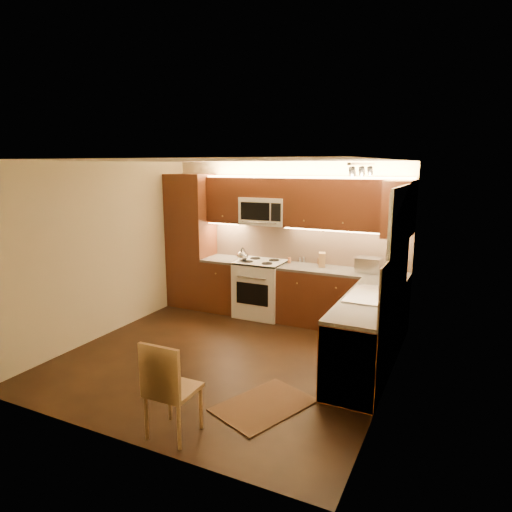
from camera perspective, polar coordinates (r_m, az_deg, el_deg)
The scene contains 37 objects.
floor at distance 5.99m, azimuth -3.66°, elevation -12.65°, with size 4.00×4.00×0.01m, color black.
ceiling at distance 5.46m, azimuth -4.00°, elevation 12.03°, with size 4.00×4.00×0.01m, color beige.
wall_back at distance 7.37m, azimuth 3.83°, elevation 2.13°, with size 4.00×0.01×2.50m, color #BEB18B.
wall_front at distance 4.03m, azimuth -17.99°, elevation -6.36°, with size 4.00×0.01×2.50m, color #BEB18B.
wall_left at distance 6.79m, azimuth -18.71°, elevation 0.73°, with size 0.01×4.00×2.50m, color #BEB18B.
wall_right at distance 4.95m, azimuth 16.82°, elevation -3.00°, with size 0.01×4.00×2.50m, color #BEB18B.
pantry at distance 7.89m, azimuth -8.21°, elevation 1.92°, with size 0.70×0.60×2.30m, color #4A230F.
base_cab_back_left at distance 7.70m, azimuth -3.96°, elevation -3.71°, with size 0.62×0.60×0.86m, color #4A230F.
counter_back_left at distance 7.59m, azimuth -4.01°, elevation -0.43°, with size 0.62×0.60×0.04m, color #3B3835.
base_cab_back_right at distance 6.96m, azimuth 10.81°, elevation -5.55°, with size 1.92×0.60×0.86m, color #4A230F.
counter_back_right at distance 6.84m, azimuth 10.96°, elevation -1.95°, with size 1.92×0.60×0.04m, color #3B3835.
base_cab_right at distance 5.62m, azimuth 13.92°, elevation -9.88°, with size 0.60×2.00×0.86m, color #4A230F.
counter_right at distance 5.48m, azimuth 14.15°, elevation -5.48°, with size 0.60×2.00×0.04m, color #3B3835.
dishwasher at distance 4.99m, azimuth 12.22°, elevation -12.63°, with size 0.58×0.60×0.84m, color silver.
backsplash_back at distance 7.25m, azimuth 6.36°, elevation 1.53°, with size 3.30×0.02×0.60m, color tan.
backsplash_right at distance 5.35m, azimuth 17.36°, elevation -2.52°, with size 0.02×2.00×0.60m, color tan.
upper_cab_back_left at distance 7.56m, azimuth -3.64°, elevation 7.15°, with size 0.62×0.35×0.75m, color #4A230F.
upper_cab_back_right at distance 6.81m, azimuth 11.55°, elevation 6.46°, with size 1.92×0.35×0.75m, color #4A230F.
upper_cab_bridge at distance 7.23m, azimuth 1.17°, elevation 8.72°, with size 0.76×0.35×0.31m, color #4A230F.
upper_cab_right_corner at distance 6.24m, azimuth 17.61°, elevation 5.71°, with size 0.35×0.50×0.75m, color #4A230F.
stove at distance 7.36m, azimuth 0.63°, elevation -4.15°, with size 0.76×0.65×0.92m, color silver, non-canonical shape.
microwave at distance 7.25m, azimuth 1.10°, elevation 5.75°, with size 0.76×0.38×0.44m, color silver, non-canonical shape.
window_frame at distance 5.42m, azimuth 17.80°, elevation 1.95°, with size 0.03×1.44×1.24m, color silver.
window_blinds at distance 5.42m, azimuth 17.59°, elevation 1.97°, with size 0.02×1.36×1.16m, color silver.
sink at distance 5.59m, azimuth 14.51°, elevation -4.14°, with size 0.52×0.86×0.15m, color silver, non-canonical shape.
faucet at distance 5.54m, azimuth 16.38°, elevation -3.57°, with size 0.20×0.04×0.30m, color silver, non-canonical shape.
track_light_bar at distance 5.28m, azimuth 13.38°, elevation 11.34°, with size 0.04×1.20×0.03m, color silver.
kettle at distance 7.25m, azimuth -1.74°, elevation 0.24°, with size 0.19×0.19×0.22m, color silver, non-canonical shape.
toaster_oven at distance 6.80m, azimuth 14.15°, elevation -1.08°, with size 0.36×0.27×0.21m, color silver.
knife_block at distance 7.00m, azimuth 8.40°, elevation -0.46°, with size 0.10×0.16×0.22m, color #9B7446.
spice_jar_a at distance 7.25m, azimuth 6.13°, elevation -0.49°, with size 0.04×0.04×0.10m, color silver.
spice_jar_b at distance 7.17m, azimuth 8.02°, elevation -0.65°, with size 0.05×0.05×0.10m, color brown.
spice_jar_c at distance 7.27m, azimuth 5.68°, elevation -0.48°, with size 0.04×0.04×0.09m, color silver.
spice_jar_d at distance 7.20m, azimuth 4.28°, elevation -0.55°, with size 0.05×0.05×0.09m, color #AA5E33.
soap_bottle at distance 6.17m, azimuth 17.15°, elevation -2.59°, with size 0.09×0.09×0.20m, color silver.
rug at distance 4.89m, azimuth 1.05°, elevation -18.46°, with size 0.66×0.99×0.01m, color black.
dining_chair at distance 4.30m, azimuth -10.50°, elevation -16.09°, with size 0.41×0.41×0.93m, color #9B7446, non-canonical shape.
Camera 1 is at (2.69, -4.75, 2.45)m, focal length 31.41 mm.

